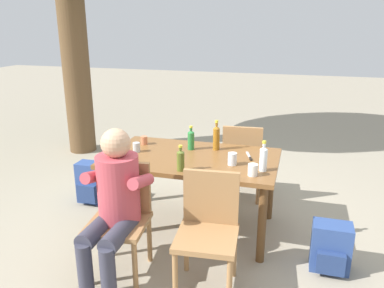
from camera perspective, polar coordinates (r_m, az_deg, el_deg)
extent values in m
plane|color=gray|center=(3.83, 0.00, -12.20)|extent=(24.00, 24.00, 0.00)
cube|color=brown|center=(3.53, 0.00, -2.16)|extent=(1.56, 0.93, 0.04)
cylinder|color=brown|center=(3.60, -12.67, -8.54)|extent=(0.07, 0.07, 0.69)
cylinder|color=brown|center=(3.22, 10.38, -11.69)|extent=(0.07, 0.07, 0.69)
cylinder|color=brown|center=(4.23, -7.75, -4.20)|extent=(0.07, 0.07, 0.69)
cylinder|color=brown|center=(3.91, 11.59, -6.28)|extent=(0.07, 0.07, 0.69)
cube|color=#A37547|center=(3.05, -11.02, -11.68)|extent=(0.48, 0.48, 0.04)
cube|color=#A37547|center=(3.12, -9.98, -6.24)|extent=(0.42, 0.08, 0.42)
cylinder|color=#A37547|center=(3.09, -15.49, -16.53)|extent=(0.04, 0.04, 0.41)
cylinder|color=#A37547|center=(2.96, -8.50, -17.66)|extent=(0.04, 0.04, 0.41)
cylinder|color=#A37547|center=(3.38, -12.73, -13.08)|extent=(0.04, 0.04, 0.41)
cylinder|color=#A37547|center=(3.26, -6.37, -13.92)|extent=(0.04, 0.04, 0.41)
cube|color=#A37547|center=(2.83, 2.19, -13.82)|extent=(0.48, 0.48, 0.04)
cube|color=#A37547|center=(2.90, 2.86, -7.90)|extent=(0.42, 0.08, 0.42)
cylinder|color=#A37547|center=(2.84, -2.53, -19.29)|extent=(0.04, 0.04, 0.41)
cylinder|color=#A37547|center=(2.79, 5.59, -20.13)|extent=(0.04, 0.04, 0.41)
cylinder|color=#A37547|center=(3.14, -0.85, -15.20)|extent=(0.04, 0.04, 0.41)
cylinder|color=#A37547|center=(3.10, 6.32, -15.85)|extent=(0.04, 0.04, 0.41)
cube|color=#A37547|center=(4.34, 7.58, -2.42)|extent=(0.47, 0.47, 0.04)
cube|color=#A37547|center=(4.07, 7.50, -0.33)|extent=(0.42, 0.07, 0.42)
cylinder|color=#A37547|center=(4.59, 10.01, -4.40)|extent=(0.04, 0.04, 0.41)
cylinder|color=#A37547|center=(4.61, 5.28, -4.10)|extent=(0.04, 0.04, 0.41)
cylinder|color=#A37547|center=(4.24, 9.84, -6.30)|extent=(0.04, 0.04, 0.41)
cylinder|color=#A37547|center=(4.26, 4.71, -5.96)|extent=(0.04, 0.04, 0.41)
cylinder|color=#B7424C|center=(2.97, -10.91, -6.51)|extent=(0.32, 0.32, 0.52)
sphere|color=tan|center=(2.84, -11.32, 0.12)|extent=(0.22, 0.22, 0.22)
cylinder|color=#383847|center=(2.97, -13.96, -12.35)|extent=(0.14, 0.40, 0.14)
cylinder|color=#383847|center=(2.95, -15.62, -17.95)|extent=(0.11, 0.11, 0.45)
cylinder|color=#B7424C|center=(3.02, -14.21, -4.67)|extent=(0.09, 0.31, 0.16)
cylinder|color=#383847|center=(2.89, -10.77, -13.00)|extent=(0.14, 0.40, 0.14)
cylinder|color=#383847|center=(2.87, -12.37, -18.78)|extent=(0.11, 0.11, 0.45)
cylinder|color=#B7424C|center=(2.86, -7.59, -5.58)|extent=(0.09, 0.31, 0.16)
cylinder|color=#996019|center=(3.69, 3.65, 0.73)|extent=(0.06, 0.06, 0.21)
cone|color=#996019|center=(3.66, 3.68, 2.53)|extent=(0.06, 0.06, 0.03)
cylinder|color=#996019|center=(3.65, 3.69, 2.97)|extent=(0.03, 0.03, 0.03)
cylinder|color=yellow|center=(3.64, 3.70, 3.37)|extent=(0.03, 0.03, 0.02)
cylinder|color=#287A38|center=(3.69, -0.15, 0.45)|extent=(0.06, 0.06, 0.17)
cone|color=#287A38|center=(3.66, -0.16, 1.89)|extent=(0.06, 0.06, 0.02)
cylinder|color=#287A38|center=(3.66, -0.16, 2.25)|extent=(0.03, 0.03, 0.02)
cylinder|color=yellow|center=(3.65, -0.16, 2.57)|extent=(0.03, 0.03, 0.02)
cylinder|color=white|center=(3.21, 10.58, -2.38)|extent=(0.06, 0.06, 0.19)
cone|color=white|center=(3.18, 10.69, -0.57)|extent=(0.06, 0.06, 0.03)
cylinder|color=white|center=(3.17, 10.71, -0.13)|extent=(0.03, 0.03, 0.03)
cylinder|color=yellow|center=(3.16, 10.74, 0.27)|extent=(0.03, 0.03, 0.02)
cylinder|color=#566623|center=(3.17, -1.71, -2.63)|extent=(0.06, 0.06, 0.16)
cone|color=#566623|center=(3.14, -1.72, -1.07)|extent=(0.06, 0.06, 0.02)
cylinder|color=#566623|center=(3.13, -1.73, -0.69)|extent=(0.03, 0.03, 0.02)
cylinder|color=yellow|center=(3.12, -1.73, -0.34)|extent=(0.03, 0.03, 0.02)
cylinder|color=#B2B7BC|center=(3.67, -8.30, -0.49)|extent=(0.07, 0.07, 0.09)
cylinder|color=#BC6B47|center=(3.89, -7.16, 0.55)|extent=(0.07, 0.07, 0.08)
cylinder|color=silver|center=(3.32, 6.03, -2.23)|extent=(0.08, 0.08, 0.11)
cylinder|color=white|center=(3.12, 9.06, -3.83)|extent=(0.08, 0.08, 0.10)
cube|color=silver|center=(3.59, 8.42, -1.64)|extent=(0.08, 0.18, 0.01)
cube|color=black|center=(3.49, 8.72, -2.19)|extent=(0.04, 0.08, 0.01)
cube|color=#2D4784|center=(4.37, -14.67, -5.54)|extent=(0.31, 0.18, 0.45)
cube|color=navy|center=(4.31, -15.40, -7.14)|extent=(0.22, 0.06, 0.20)
cube|color=#2D4784|center=(3.35, 19.98, -14.19)|extent=(0.30, 0.20, 0.40)
cube|color=navy|center=(3.28, 19.97, -16.42)|extent=(0.21, 0.06, 0.17)
cylinder|color=brown|center=(5.94, -17.17, 13.77)|extent=(0.40, 0.40, 3.16)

